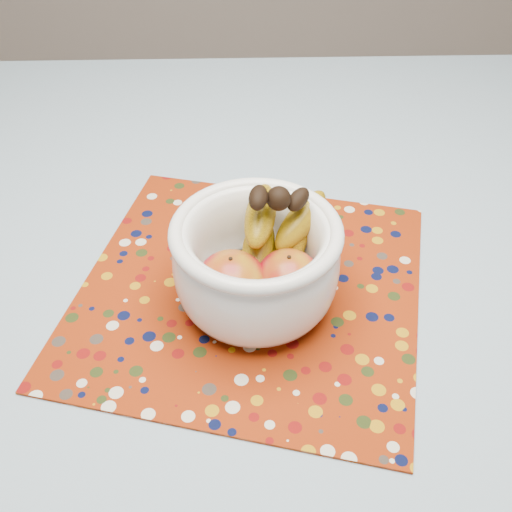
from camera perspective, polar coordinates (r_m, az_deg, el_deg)
name	(u,v)px	position (r m, az deg, el deg)	size (l,w,h in m)	color
table	(262,284)	(0.96, 0.57, -2.72)	(1.20, 1.20, 0.75)	brown
tablecloth	(262,246)	(0.91, 0.60, 0.94)	(1.32, 1.32, 0.01)	#6188A2
placemat	(250,289)	(0.83, -0.60, -3.12)	(0.46, 0.46, 0.00)	maroon
fruit_bowl	(263,256)	(0.76, 0.67, 0.01)	(0.24, 0.22, 0.18)	white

